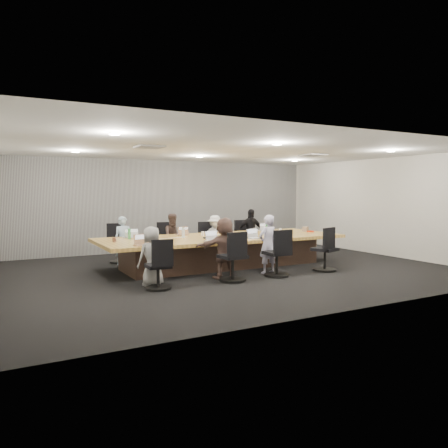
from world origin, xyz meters
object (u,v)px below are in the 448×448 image
chair_0 (120,247)px  mug_brown (114,240)px  laptop_3 (261,230)px  person_4 (152,256)px  person_1 (174,237)px  chair_5 (233,261)px  person_2 (215,236)px  bottle_green_right (267,230)px  laptop_5 (213,241)px  person_3 (250,232)px  person_6 (268,244)px  conference_table (222,250)px  chair_3 (244,240)px  bottle_green_left (129,234)px  chair_4 (158,270)px  laptop_4 (143,245)px  chair_1 (169,244)px  chair_7 (325,253)px  person_5 (225,248)px  stapler (249,236)px  laptop_1 (182,234)px  person_0 (123,241)px  chair_6 (277,257)px  laptop_0 (129,237)px  canvas_bag (305,229)px  laptop_2 (224,232)px  chair_2 (209,243)px  snack_packet (310,231)px  laptop_6 (255,238)px

chair_0 → mug_brown: bearing=85.0°
laptop_3 → person_4: 4.48m
person_1 → chair_5: bearing=-86.1°
person_2 → bottle_green_right: size_ratio=4.31×
laptop_5 → person_4: bearing=-175.4°
person_3 → person_6: person_3 is taller
conference_table → person_6: 1.44m
chair_3 → chair_5: chair_5 is taller
person_3 → mug_brown: 4.51m
chair_5 → bottle_green_left: bearing=121.1°
person_1 → person_6: (1.18, -2.70, 0.03)m
chair_4 → bottle_green_right: bearing=25.3°
chair_3 → person_6: person_6 is taller
conference_table → person_4: person_4 is taller
laptop_4 → chair_3: bearing=23.3°
chair_1 → chair_4: size_ratio=1.07×
person_1 → chair_7: bearing=-47.8°
person_5 → person_6: size_ratio=0.99×
chair_7 → chair_0: bearing=120.7°
chair_5 → person_6: person_6 is taller
conference_table → chair_0: 2.70m
chair_7 → chair_5: bearing=161.9°
bottle_green_right → bottle_green_left: bearing=167.9°
stapler → chair_0: bearing=137.3°
person_2 → laptop_1: bearing=-148.6°
person_5 → bottle_green_left: bearing=-44.2°
mug_brown → chair_5: bearing=-40.8°
person_0 → person_4: size_ratio=1.05×
chair_6 → person_6: (0.00, 0.35, 0.23)m
person_0 → laptop_0: bearing=-80.9°
person_5 → canvas_bag: size_ratio=5.55×
canvas_bag → person_2: bearing=149.5°
chair_3 → chair_4: size_ratio=1.03×
laptop_2 → bottle_green_left: bearing=8.4°
chair_0 → stapler: bearing=151.6°
chair_1 → person_2: person_2 is taller
conference_table → chair_2: (0.49, 1.70, -0.03)m
person_0 → chair_0: bearing=99.1°
chair_1 → person_0: (-1.36, -0.35, 0.21)m
laptop_4 → snack_packet: size_ratio=2.12×
person_2 → person_4: (-2.76, -2.70, -0.00)m
chair_3 → canvas_bag: canvas_bag is taller
chair_5 → laptop_1: size_ratio=2.93×
chair_5 → laptop_6: (1.10, 0.90, 0.32)m
canvas_bag → bottle_green_left: bearing=175.8°
laptop_0 → person_5: bearing=126.0°
chair_6 → laptop_2: 2.52m
laptop_1 → chair_2: bearing=-154.5°
person_2 → laptop_4: person_2 is taller
laptop_0 → stapler: 2.87m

